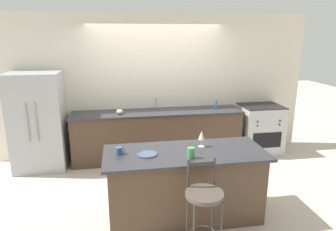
{
  "coord_description": "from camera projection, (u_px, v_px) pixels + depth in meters",
  "views": [
    {
      "loc": [
        -0.69,
        -5.0,
        2.32
      ],
      "look_at": [
        0.04,
        -0.62,
        1.11
      ],
      "focal_mm": 32.0,
      "sensor_mm": 36.0,
      "label": 1
    }
  ],
  "objects": [
    {
      "name": "wall_back",
      "position": [
        155.0,
        86.0,
        5.78
      ],
      "size": [
        6.0,
        0.07,
        2.7
      ],
      "color": "beige",
      "rests_on": "ground_plane"
    },
    {
      "name": "oven_range",
      "position": [
        260.0,
        129.0,
        6.0
      ],
      "size": [
        0.8,
        0.69,
        0.97
      ],
      "color": "#B7B7BC",
      "rests_on": "ground_plane"
    },
    {
      "name": "back_counter",
      "position": [
        158.0,
        135.0,
        5.71
      ],
      "size": [
        3.17,
        0.68,
        0.93
      ],
      "color": "#4C3828",
      "rests_on": "ground_plane"
    },
    {
      "name": "sink_faucet",
      "position": [
        156.0,
        102.0,
        5.74
      ],
      "size": [
        0.02,
        0.13,
        0.22
      ],
      "color": "#ADAFB5",
      "rests_on": "back_counter"
    },
    {
      "name": "soap_bottle",
      "position": [
        216.0,
        105.0,
        5.75
      ],
      "size": [
        0.05,
        0.05,
        0.17
      ],
      "color": "teal",
      "rests_on": "back_counter"
    },
    {
      "name": "wine_glass",
      "position": [
        202.0,
        136.0,
        3.84
      ],
      "size": [
        0.08,
        0.08,
        0.21
      ],
      "color": "white",
      "rests_on": "kitchen_island"
    },
    {
      "name": "bar_stool_near",
      "position": [
        204.0,
        203.0,
        3.16
      ],
      "size": [
        0.41,
        0.41,
        1.04
      ],
      "color": "#332D28",
      "rests_on": "ground_plane"
    },
    {
      "name": "coffee_mug",
      "position": [
        119.0,
        151.0,
        3.62
      ],
      "size": [
        0.11,
        0.08,
        0.09
      ],
      "color": "#335689",
      "rests_on": "kitchen_island"
    },
    {
      "name": "kitchen_island",
      "position": [
        185.0,
        185.0,
        3.83
      ],
      "size": [
        2.02,
        0.83,
        0.91
      ],
      "color": "#4C3828",
      "rests_on": "ground_plane"
    },
    {
      "name": "pumpkin_decoration",
      "position": [
        120.0,
        112.0,
        5.37
      ],
      "size": [
        0.11,
        0.11,
        0.11
      ],
      "color": "beige",
      "rests_on": "back_counter"
    },
    {
      "name": "dinner_plate",
      "position": [
        147.0,
        154.0,
        3.62
      ],
      "size": [
        0.25,
        0.25,
        0.02
      ],
      "color": "#425170",
      "rests_on": "kitchen_island"
    },
    {
      "name": "refrigerator",
      "position": [
        39.0,
        121.0,
        5.21
      ],
      "size": [
        0.87,
        0.76,
        1.71
      ],
      "color": "#ADAFB5",
      "rests_on": "ground_plane"
    },
    {
      "name": "ground_plane",
      "position": [
        161.0,
        165.0,
        5.48
      ],
      "size": [
        18.0,
        18.0,
        0.0
      ],
      "primitive_type": "plane",
      "color": "beige"
    },
    {
      "name": "tumbler_cup",
      "position": [
        191.0,
        153.0,
        3.5
      ],
      "size": [
        0.09,
        0.09,
        0.13
      ],
      "color": "#3D934C",
      "rests_on": "kitchen_island"
    }
  ]
}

